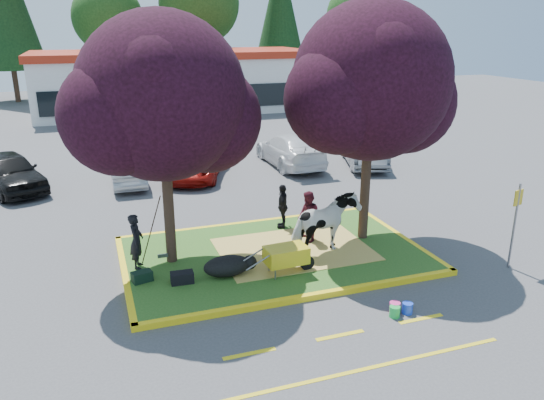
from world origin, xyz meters
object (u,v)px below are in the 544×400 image
object	(u,v)px
car_black	(9,172)
car_silver	(128,170)
bucket_pink	(395,308)
bucket_blue	(407,308)
handler	(136,241)
bucket_green	(395,312)
wheelbarrow	(287,255)
calf	(227,266)
cow	(325,225)
sign_post	(515,217)

from	to	relation	value
car_black	car_silver	world-z (taller)	car_black
bucket_pink	bucket_blue	bearing A→B (deg)	-21.49
handler	bucket_green	size ratio (longest dim) A/B	5.76
bucket_blue	car_silver	world-z (taller)	car_silver
wheelbarrow	bucket_blue	world-z (taller)	wheelbarrow
calf	cow	bearing A→B (deg)	-12.90
car_silver	cow	bearing A→B (deg)	116.87
car_black	car_silver	xyz separation A→B (m)	(4.43, -0.60, -0.15)
cow	bucket_pink	size ratio (longest dim) A/B	7.72
car_black	cow	bearing A→B (deg)	-70.85
calf	bucket_pink	size ratio (longest dim) A/B	4.67
handler	bucket_blue	bearing A→B (deg)	-113.01
calf	wheelbarrow	bearing A→B (deg)	-35.55
calf	bucket_green	distance (m)	4.28
cow	handler	distance (m)	5.06
cow	handler	bearing A→B (deg)	60.93
bucket_pink	car_black	xyz separation A→B (m)	(-9.26, 13.14, 0.63)
cow	calf	xyz separation A→B (m)	(-2.90, -0.43, -0.59)
cow	car_silver	world-z (taller)	cow
bucket_green	calf	bearing A→B (deg)	136.44
sign_post	bucket_blue	size ratio (longest dim) A/B	9.14
bucket_blue	car_black	xyz separation A→B (m)	(-9.53, 13.25, 0.63)
bucket_pink	car_silver	size ratio (longest dim) A/B	0.07
bucket_blue	wheelbarrow	bearing A→B (deg)	127.98
bucket_blue	sign_post	bearing A→B (deg)	16.71
handler	car_black	size ratio (longest dim) A/B	0.33
wheelbarrow	car_silver	distance (m)	10.59
bucket_green	bucket_blue	world-z (taller)	bucket_blue
sign_post	calf	bearing A→B (deg)	153.02
bucket_green	car_silver	size ratio (longest dim) A/B	0.07
bucket_green	bucket_pink	distance (m)	0.17
wheelbarrow	bucket_pink	world-z (taller)	wheelbarrow
bucket_blue	car_black	world-z (taller)	car_black
cow	sign_post	distance (m)	4.99
handler	wheelbarrow	world-z (taller)	handler
cow	wheelbarrow	xyz separation A→B (m)	(-1.42, -0.80, -0.35)
bucket_blue	handler	bearing A→B (deg)	143.02
bucket_pink	car_silver	distance (m)	13.45
sign_post	bucket_green	distance (m)	4.64
wheelbarrow	bucket_green	xyz separation A→B (m)	(1.62, -2.57, -0.52)
bucket_pink	sign_post	bearing A→B (deg)	14.39
cow	sign_post	world-z (taller)	sign_post
wheelbarrow	car_silver	size ratio (longest dim) A/B	0.52
cow	bucket_green	bearing A→B (deg)	163.86
cow	bucket_pink	xyz separation A→B (m)	(0.29, -3.23, -0.87)
sign_post	car_silver	world-z (taller)	sign_post
calf	car_silver	bearing A→B (deg)	78.20
handler	sign_post	xyz separation A→B (m)	(9.47, -3.00, 0.56)
wheelbarrow	bucket_pink	xyz separation A→B (m)	(1.71, -2.43, -0.52)
sign_post	bucket_pink	distance (m)	4.52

